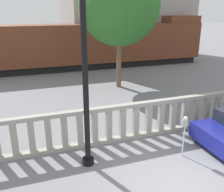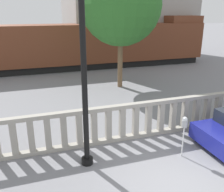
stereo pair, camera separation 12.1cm
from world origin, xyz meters
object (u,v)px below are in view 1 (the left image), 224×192
(train_near, at_px, (60,46))
(tree_left, at_px, (119,5))
(lamppost, at_px, (84,44))
(parking_meter, at_px, (185,124))

(train_near, height_order, tree_left, tree_left)
(tree_left, bearing_deg, lamppost, -117.22)
(train_near, bearing_deg, lamppost, -95.19)
(train_near, bearing_deg, parking_meter, -82.77)
(lamppost, xyz_separation_m, parking_meter, (3.05, -0.57, -2.58))
(train_near, xyz_separation_m, tree_left, (2.66, -6.07, 3.00))
(parking_meter, xyz_separation_m, tree_left, (0.86, 8.16, 3.74))
(lamppost, xyz_separation_m, tree_left, (3.90, 7.59, 1.16))
(parking_meter, xyz_separation_m, train_near, (-1.81, 14.24, 0.74))
(lamppost, bearing_deg, train_near, 84.81)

